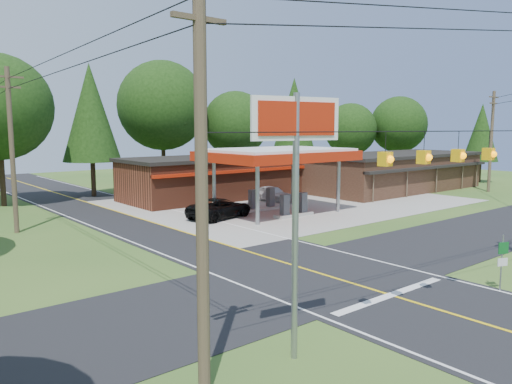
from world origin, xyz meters
TOP-DOWN VIEW (x-y plane):
  - ground at (0.00, 0.00)m, footprint 120.00×120.00m
  - main_highway at (0.00, 0.00)m, footprint 8.00×120.00m
  - cross_road at (0.00, 0.00)m, footprint 70.00×7.00m
  - lane_center_yellow at (0.00, 0.00)m, footprint 0.15×110.00m
  - gas_canopy at (9.00, 13.00)m, footprint 10.60×7.40m
  - convenience_store at (10.00, 22.98)m, footprint 16.40×7.55m
  - strip_building at (28.00, 15.98)m, footprint 20.40×8.75m
  - utility_pole_near_left at (-9.50, -5.00)m, footprint 1.80×0.30m
  - utility_pole_far_left at (-8.00, 18.00)m, footprint 1.80×0.30m
  - utility_pole_far_right at (34.00, 9.00)m, footprint 1.80×0.30m
  - overhead_beacons at (-1.00, -6.00)m, footprint 17.04×2.04m
  - treeline_backdrop at (0.82, 24.01)m, footprint 70.27×51.59m
  - suv_car at (4.50, 14.08)m, footprint 6.22×6.22m
  - sedan_car at (12.90, 17.97)m, footprint 4.29×4.29m
  - big_stop_sign at (-6.50, -5.01)m, footprint 2.69×0.58m
  - route_sign_post at (3.80, -6.02)m, footprint 0.44×0.20m

SIDE VIEW (x-z plane):
  - ground at x=0.00m, z-range 0.00..0.00m
  - main_highway at x=0.00m, z-range 0.00..0.02m
  - cross_road at x=0.00m, z-range 0.00..0.03m
  - lane_center_yellow at x=0.00m, z-range 0.02..0.03m
  - sedan_car at x=12.90m, z-range 0.00..1.34m
  - suv_car at x=4.50m, z-range 0.00..1.44m
  - route_sign_post at x=3.80m, z-range 0.22..2.48m
  - strip_building at x=28.00m, z-range 0.01..3.81m
  - convenience_store at x=10.00m, z-range 0.02..3.82m
  - gas_canopy at x=9.00m, z-range 1.83..6.70m
  - utility_pole_near_left at x=-9.50m, z-range 0.20..10.20m
  - utility_pole_far_left at x=-8.00m, z-range 0.20..10.20m
  - utility_pole_far_right at x=34.00m, z-range 0.20..10.20m
  - big_stop_sign at x=-6.50m, z-range 1.83..9.16m
  - overhead_beacons at x=-1.00m, z-range 5.70..6.73m
  - treeline_backdrop at x=0.82m, z-range 0.84..14.14m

